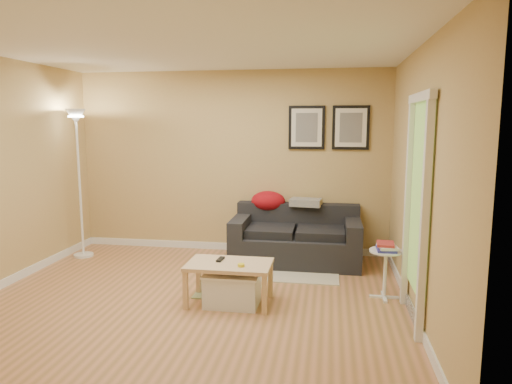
% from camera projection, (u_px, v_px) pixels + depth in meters
% --- Properties ---
extents(floor, '(4.50, 4.50, 0.00)m').
position_uv_depth(floor, '(192.00, 300.00, 4.89)').
color(floor, '#BD7B51').
rests_on(floor, ground).
extents(ceiling, '(4.50, 4.50, 0.00)m').
position_uv_depth(ceiling, '(187.00, 47.00, 4.50)').
color(ceiling, white).
rests_on(ceiling, wall_back).
extents(wall_back, '(4.50, 0.00, 4.50)m').
position_uv_depth(wall_back, '(231.00, 162.00, 6.65)').
color(wall_back, tan).
rests_on(wall_back, ground).
extents(wall_front, '(4.50, 0.00, 4.50)m').
position_uv_depth(wall_front, '(89.00, 218.00, 2.74)').
color(wall_front, tan).
rests_on(wall_front, ground).
extents(wall_right, '(0.00, 4.00, 4.00)m').
position_uv_depth(wall_right, '(419.00, 183.00, 4.34)').
color(wall_right, tan).
rests_on(wall_right, ground).
extents(baseboard_back, '(4.50, 0.02, 0.10)m').
position_uv_depth(baseboard_back, '(232.00, 247.00, 6.82)').
color(baseboard_back, white).
rests_on(baseboard_back, ground).
extents(baseboard_left, '(0.02, 4.00, 0.10)m').
position_uv_depth(baseboard_left, '(2.00, 284.00, 5.24)').
color(baseboard_left, white).
rests_on(baseboard_left, ground).
extents(baseboard_right, '(0.02, 4.00, 0.10)m').
position_uv_depth(baseboard_right, '(412.00, 309.00, 4.53)').
color(baseboard_right, white).
rests_on(baseboard_right, ground).
extents(sofa, '(1.70, 0.90, 0.75)m').
position_uv_depth(sofa, '(296.00, 235.00, 6.17)').
color(sofa, black).
rests_on(sofa, ground).
extents(red_throw, '(0.48, 0.36, 0.28)m').
position_uv_depth(red_throw, '(268.00, 201.00, 6.51)').
color(red_throw, maroon).
rests_on(red_throw, sofa).
extents(plaid_throw, '(0.45, 0.32, 0.10)m').
position_uv_depth(plaid_throw, '(306.00, 202.00, 6.35)').
color(plaid_throw, tan).
rests_on(plaid_throw, sofa).
extents(framed_print_left, '(0.50, 0.04, 0.60)m').
position_uv_depth(framed_print_left, '(307.00, 128.00, 6.38)').
color(framed_print_left, black).
rests_on(framed_print_left, wall_back).
extents(framed_print_right, '(0.50, 0.04, 0.60)m').
position_uv_depth(framed_print_right, '(351.00, 128.00, 6.29)').
color(framed_print_right, black).
rests_on(framed_print_right, wall_back).
extents(area_rug, '(1.25, 0.85, 0.01)m').
position_uv_depth(area_rug, '(289.00, 271.00, 5.82)').
color(area_rug, '#C2B79A').
rests_on(area_rug, ground).
extents(green_runner, '(0.70, 0.50, 0.01)m').
position_uv_depth(green_runner, '(228.00, 292.00, 5.11)').
color(green_runner, '#668C4C').
rests_on(green_runner, ground).
extents(coffee_table, '(0.96, 0.70, 0.43)m').
position_uv_depth(coffee_table, '(229.00, 283.00, 4.78)').
color(coffee_table, '#DAB185').
rests_on(coffee_table, ground).
extents(remote_control, '(0.06, 0.16, 0.02)m').
position_uv_depth(remote_control, '(220.00, 259.00, 4.84)').
color(remote_control, black).
rests_on(remote_control, coffee_table).
extents(tape_roll, '(0.07, 0.07, 0.03)m').
position_uv_depth(tape_roll, '(241.00, 265.00, 4.62)').
color(tape_roll, yellow).
rests_on(tape_roll, coffee_table).
extents(storage_bin, '(0.57, 0.41, 0.35)m').
position_uv_depth(storage_bin, '(232.00, 288.00, 4.75)').
color(storage_bin, white).
rests_on(storage_bin, ground).
extents(side_table, '(0.35, 0.35, 0.53)m').
position_uv_depth(side_table, '(385.00, 274.00, 4.91)').
color(side_table, white).
rests_on(side_table, ground).
extents(book_stack, '(0.26, 0.30, 0.08)m').
position_uv_depth(book_stack, '(386.00, 246.00, 4.86)').
color(book_stack, navy).
rests_on(book_stack, side_table).
extents(floor_lamp, '(0.27, 0.27, 2.06)m').
position_uv_depth(floor_lamp, '(80.00, 188.00, 6.37)').
color(floor_lamp, white).
rests_on(floor_lamp, ground).
extents(doorway, '(0.12, 1.01, 2.13)m').
position_uv_depth(doorway, '(415.00, 215.00, 4.24)').
color(doorway, white).
rests_on(doorway, ground).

